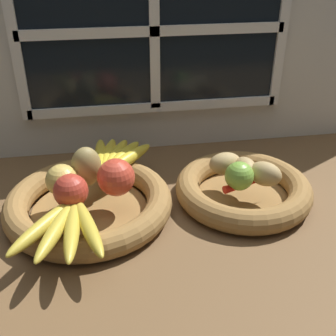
{
  "coord_description": "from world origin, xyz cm",
  "views": [
    {
      "loc": [
        -13.28,
        -72.98,
        51.38
      ],
      "look_at": [
        -1.24,
        0.16,
        9.25
      ],
      "focal_mm": 44.54,
      "sensor_mm": 36.0,
      "label": 1
    }
  ],
  "objects": [
    {
      "name": "banana_bunch_front",
      "position": [
        -21.5,
        -12.57,
        6.58
      ],
      "size": [
        17.49,
        19.55,
        2.67
      ],
      "color": "gold",
      "rests_on": "fruit_bowl_left"
    },
    {
      "name": "potato_small",
      "position": [
        18.52,
        -3.0,
        7.8
      ],
      "size": [
        8.56,
        8.27,
        5.11
      ],
      "primitive_type": "ellipsoid",
      "rotation": [
        0.0,
        0.0,
        5.59
      ],
      "color": "tan",
      "rests_on": "fruit_bowl_right"
    },
    {
      "name": "potato_oblong",
      "position": [
        11.8,
        2.92,
        7.65
      ],
      "size": [
        7.56,
        5.64,
        4.8
      ],
      "primitive_type": "ellipsoid",
      "rotation": [
        0.0,
        0.0,
        3.24
      ],
      "color": "tan",
      "rests_on": "fruit_bowl_right"
    },
    {
      "name": "banana_bunch_back",
      "position": [
        -11.88,
        11.33,
        6.65
      ],
      "size": [
        14.2,
        18.47,
        2.82
      ],
      "color": "yellow",
      "rests_on": "fruit_bowl_left"
    },
    {
      "name": "pear_brown",
      "position": [
        -17.73,
        2.77,
        9.59
      ],
      "size": [
        7.84,
        7.35,
        8.69
      ],
      "primitive_type": "ellipsoid",
      "rotation": [
        0.0,
        0.0,
        3.53
      ],
      "color": "olive",
      "rests_on": "fruit_bowl_left"
    },
    {
      "name": "fruit_bowl_left",
      "position": [
        -17.83,
        0.16,
        2.44
      ],
      "size": [
        34.51,
        34.51,
        5.25
      ],
      "color": "olive",
      "rests_on": "ground_plane"
    },
    {
      "name": "chili_pepper",
      "position": [
        15.72,
        -3.18,
        6.08
      ],
      "size": [
        13.05,
        5.36,
        1.66
      ],
      "primitive_type": "cone",
      "rotation": [
        0.0,
        1.57,
        0.29
      ],
      "color": "red",
      "rests_on": "fruit_bowl_right"
    },
    {
      "name": "lime_near",
      "position": [
        12.81,
        -3.67,
        8.22
      ],
      "size": [
        5.95,
        5.95,
        5.95
      ],
      "primitive_type": "sphere",
      "color": "#7AAD3D",
      "rests_on": "fruit_bowl_right"
    },
    {
      "name": "potato_large",
      "position": [
        15.36,
        0.16,
        7.61
      ],
      "size": [
        5.59,
        7.17,
        4.72
      ],
      "primitive_type": "ellipsoid",
      "rotation": [
        0.0,
        0.0,
        4.87
      ],
      "color": "tan",
      "rests_on": "fruit_bowl_right"
    },
    {
      "name": "ground_plane",
      "position": [
        0.0,
        0.0,
        -1.5
      ],
      "size": [
        140.0,
        90.0,
        3.0
      ],
      "primitive_type": "cube",
      "color": "brown"
    },
    {
      "name": "apple_red_front",
      "position": [
        -20.68,
        -4.39,
        8.58
      ],
      "size": [
        6.66,
        6.66,
        6.66
      ],
      "primitive_type": "sphere",
      "color": "#B73828",
      "rests_on": "fruit_bowl_left"
    },
    {
      "name": "apple_red_right",
      "position": [
        -11.94,
        -1.46,
        9.02
      ],
      "size": [
        7.55,
        7.55,
        7.55
      ],
      "primitive_type": "sphere",
      "color": "#CC422D",
      "rests_on": "fruit_bowl_left"
    },
    {
      "name": "fruit_bowl_right",
      "position": [
        15.36,
        0.16,
        2.45
      ],
      "size": [
        29.57,
        29.57,
        5.25
      ],
      "color": "olive",
      "rests_on": "ground_plane"
    },
    {
      "name": "apple_golden_left",
      "position": [
        -22.56,
        0.22,
        8.51
      ],
      "size": [
        6.52,
        6.52,
        6.52
      ],
      "primitive_type": "sphere",
      "color": "#DBB756",
      "rests_on": "fruit_bowl_left"
    },
    {
      "name": "back_wall",
      "position": [
        0.0,
        29.77,
        27.88
      ],
      "size": [
        140.0,
        4.6,
        55.0
      ],
      "color": "silver",
      "rests_on": "ground_plane"
    }
  ]
}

